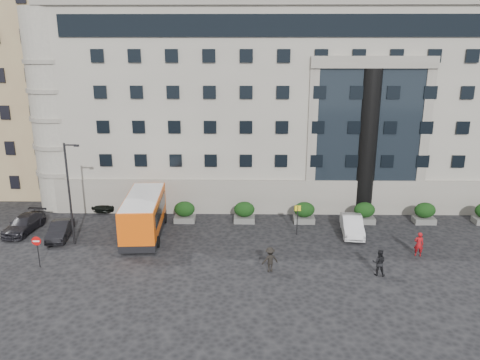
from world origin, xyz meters
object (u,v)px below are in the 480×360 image
Objects in this scene: hedge_a at (185,212)px; parked_car_b at (60,230)px; no_entry_sign at (37,246)px; street_lamp at (70,190)px; red_truck at (74,173)px; pedestrian_b at (379,262)px; bus_stop_sign at (297,215)px; parked_car_c at (24,224)px; pedestrian_a at (419,244)px; minibus at (144,214)px; hedge_e at (425,213)px; hedge_b at (244,212)px; pedestrian_c at (270,260)px; hedge_c at (304,212)px; white_taxi at (352,225)px; hedge_d at (364,213)px; parked_car_d at (110,200)px.

hedge_a is 10.20m from parked_car_b.
street_lamp is at bearing 75.28° from no_entry_sign.
red_truck reaches higher than pedestrian_b.
parked_car_c is (-22.50, 0.37, -1.06)m from bus_stop_sign.
street_lamp is at bearing 7.99° from pedestrian_a.
parked_car_b is (-19.00, -0.90, -1.06)m from bus_stop_sign.
pedestrian_b is (27.70, -20.16, -0.46)m from red_truck.
parked_car_c is at bearing 173.60° from minibus.
hedge_e is 0.40× the size of parked_car_c.
pedestrian_c is at bearing -78.94° from hedge_b.
hedge_c is 1.00× the size of pedestrian_b.
street_lamp reaches higher than hedge_c.
white_taxi is (23.00, 6.29, -0.91)m from no_entry_sign.
street_lamp is (-23.54, -4.80, 3.44)m from hedge_d.
no_entry_sign is at bearing -89.84° from parked_car_d.
red_truck is 13.03m from parked_car_c.
street_lamp is 3.45× the size of no_entry_sign.
pedestrian_a is at bearing -1.43° from parked_car_c.
parked_car_c is 2.52× the size of pedestrian_b.
parked_car_d is (1.38, 12.71, -0.98)m from no_entry_sign.
minibus is at bearing -170.94° from hedge_d.
white_taxi is at bearing 5.97° from parked_car_c.
street_lamp reaches higher than hedge_d.
red_truck reaches higher than hedge_a.
hedge_d is 1.00× the size of hedge_e.
parked_car_c is (-23.40, -2.43, -0.26)m from hedge_c.
hedge_a is at bearing 180.00° from hedge_b.
hedge_d is at bearing 5.58° from minibus.
hedge_b is 8.66m from minibus.
pedestrian_b is (4.78, -6.79, -0.81)m from bus_stop_sign.
minibus reaches higher than hedge_e.
bus_stop_sign is (4.30, -2.80, 0.80)m from hedge_b.
pedestrian_b is at bearing 157.02° from pedestrian_c.
parked_car_b is 2.19× the size of pedestrian_a.
hedge_d reaches higher than parked_car_b.
hedge_e is 16.59m from pedestrian_c.
pedestrian_c is at bearing -1.31° from no_entry_sign.
hedge_a reaches higher than parked_car_d.
street_lamp is at bearing -85.74° from parked_car_d.
pedestrian_a is (3.98, -4.04, 0.18)m from white_taxi.
parked_car_b is at bearing -97.62° from parked_car_d.
white_taxi is at bearing -159.49° from hedge_e.
street_lamp is at bearing -165.33° from hedge_c.
hedge_d is 5.20m from hedge_e.
red_truck is (-34.22, 10.57, 0.46)m from hedge_e.
parked_car_b is 27.64m from pedestrian_a.
hedge_e reaches higher than pedestrian_c.
hedge_a is 17.09m from red_truck.
no_entry_sign is 0.50× the size of parked_car_c.
red_truck is at bearing 159.99° from hedge_d.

